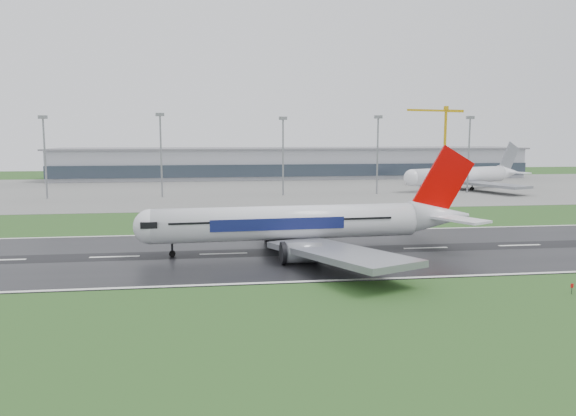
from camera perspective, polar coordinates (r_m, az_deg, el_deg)
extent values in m
plane|color=#21471A|center=(113.50, 14.01, -4.06)|extent=(520.00, 520.00, 0.00)
cube|color=black|center=(113.49, 14.01, -4.04)|extent=(400.00, 45.00, 0.10)
cube|color=slate|center=(233.04, 2.63, 2.03)|extent=(400.00, 130.00, 0.08)
cube|color=#9598A0|center=(291.57, 0.52, 4.62)|extent=(240.00, 36.00, 15.00)
cylinder|color=gray|center=(211.58, -23.77, 4.63)|extent=(0.64, 0.64, 27.95)
cylinder|color=gray|center=(204.20, -12.95, 5.14)|extent=(0.64, 0.64, 29.01)
cylinder|color=gray|center=(204.98, -0.52, 5.18)|extent=(0.64, 0.64, 27.89)
cylinder|color=gray|center=(212.50, 9.21, 5.25)|extent=(0.64, 0.64, 28.51)
cylinder|color=gray|center=(225.79, 18.14, 5.10)|extent=(0.64, 0.64, 28.43)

